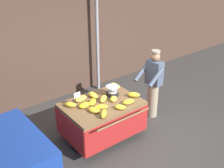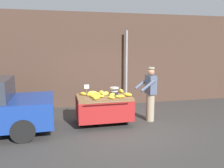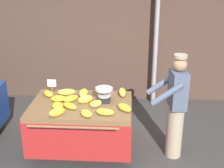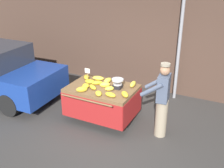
# 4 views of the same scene
# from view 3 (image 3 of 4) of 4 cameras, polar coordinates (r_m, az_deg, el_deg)

# --- Properties ---
(ground_plane) EXTENTS (60.00, 60.00, 0.00)m
(ground_plane) POSITION_cam_3_polar(r_m,az_deg,el_deg) (4.96, -0.92, -15.07)
(ground_plane) COLOR #383533
(back_wall) EXTENTS (16.00, 0.24, 3.65)m
(back_wall) POSITION_cam_3_polar(r_m,az_deg,el_deg) (6.87, 0.80, 11.91)
(back_wall) COLOR #473328
(back_wall) RESTS_ON ground
(street_pole) EXTENTS (0.09, 0.09, 2.97)m
(street_pole) POSITION_cam_3_polar(r_m,az_deg,el_deg) (6.58, 8.15, 8.27)
(street_pole) COLOR gray
(street_pole) RESTS_ON ground
(banana_cart) EXTENTS (1.62, 1.33, 0.87)m
(banana_cart) POSITION_cam_3_polar(r_m,az_deg,el_deg) (5.03, -5.66, -6.01)
(banana_cart) COLOR brown
(banana_cart) RESTS_ON ground
(weighing_scale) EXTENTS (0.28, 0.28, 0.24)m
(weighing_scale) POSITION_cam_3_polar(r_m,az_deg,el_deg) (4.94, -1.47, -1.99)
(weighing_scale) COLOR black
(weighing_scale) RESTS_ON banana_cart
(price_sign) EXTENTS (0.14, 0.01, 0.34)m
(price_sign) POSITION_cam_3_polar(r_m,az_deg,el_deg) (5.07, -11.06, -0.17)
(price_sign) COLOR #997A51
(price_sign) RESTS_ON banana_cart
(banana_bunch_0) EXTENTS (0.32, 0.20, 0.10)m
(banana_bunch_0) POSITION_cam_3_polar(r_m,az_deg,el_deg) (5.27, -8.38, -1.46)
(banana_bunch_0) COLOR yellow
(banana_bunch_0) RESTS_ON banana_cart
(banana_bunch_1) EXTENTS (0.29, 0.18, 0.10)m
(banana_bunch_1) POSITION_cam_3_polar(r_m,az_deg,el_deg) (4.53, -1.29, -5.18)
(banana_bunch_1) COLOR gold
(banana_bunch_1) RESTS_ON banana_cart
(banana_bunch_2) EXTENTS (0.28, 0.28, 0.11)m
(banana_bunch_2) POSITION_cam_3_polar(r_m,az_deg,el_deg) (4.65, 2.33, -4.38)
(banana_bunch_2) COLOR gold
(banana_bunch_2) RESTS_ON banana_cart
(banana_bunch_3) EXTENTS (0.25, 0.25, 0.09)m
(banana_bunch_3) POSITION_cam_3_polar(r_m,az_deg,el_deg) (4.80, -3.03, -3.63)
(banana_bunch_3) COLOR yellow
(banana_bunch_3) RESTS_ON banana_cart
(banana_bunch_4) EXTENTS (0.25, 0.26, 0.09)m
(banana_bunch_4) POSITION_cam_3_polar(r_m,az_deg,el_deg) (4.51, -4.78, -5.41)
(banana_bunch_4) COLOR yellow
(banana_bunch_4) RESTS_ON banana_cart
(banana_bunch_5) EXTENTS (0.14, 0.30, 0.12)m
(banana_bunch_5) POSITION_cam_3_polar(r_m,az_deg,el_deg) (5.18, 1.91, -1.53)
(banana_bunch_5) COLOR yellow
(banana_bunch_5) RESTS_ON banana_cart
(banana_bunch_6) EXTENTS (0.26, 0.29, 0.09)m
(banana_bunch_6) POSITION_cam_3_polar(r_m,az_deg,el_deg) (4.80, -10.06, -3.98)
(banana_bunch_6) COLOR gold
(banana_bunch_6) RESTS_ON banana_cart
(banana_bunch_7) EXTENTS (0.14, 0.30, 0.11)m
(banana_bunch_7) POSITION_cam_3_polar(r_m,az_deg,el_deg) (5.19, -5.32, -1.65)
(banana_bunch_7) COLOR yellow
(banana_bunch_7) RESTS_ON banana_cart
(banana_bunch_8) EXTENTS (0.26, 0.18, 0.09)m
(banana_bunch_8) POSITION_cam_3_polar(r_m,az_deg,el_deg) (5.05, -9.89, -2.65)
(banana_bunch_8) COLOR gold
(banana_bunch_8) RESTS_ON banana_cart
(banana_bunch_9) EXTENTS (0.29, 0.27, 0.10)m
(banana_bunch_9) POSITION_cam_3_polar(r_m,az_deg,el_deg) (5.01, -7.69, -2.67)
(banana_bunch_9) COLOR gold
(banana_bunch_9) RESTS_ON banana_cart
(banana_bunch_10) EXTENTS (0.27, 0.23, 0.12)m
(banana_bunch_10) POSITION_cam_3_polar(r_m,az_deg,el_deg) (4.92, -4.98, -2.84)
(banana_bunch_10) COLOR yellow
(banana_bunch_10) RESTS_ON banana_cart
(banana_bunch_11) EXTENTS (0.27, 0.26, 0.13)m
(banana_bunch_11) POSITION_cam_3_polar(r_m,az_deg,el_deg) (4.56, -10.15, -5.13)
(banana_bunch_11) COLOR gold
(banana_bunch_11) RESTS_ON banana_cart
(banana_bunch_12) EXTENTS (0.29, 0.25, 0.09)m
(banana_bunch_12) POSITION_cam_3_polar(r_m,az_deg,el_deg) (4.77, -7.84, -4.01)
(banana_bunch_12) COLOR gold
(banana_bunch_12) RESTS_ON banana_cart
(banana_bunch_13) EXTENTS (0.25, 0.27, 0.10)m
(banana_bunch_13) POSITION_cam_3_polar(r_m,az_deg,el_deg) (5.27, -11.73, -1.72)
(banana_bunch_13) COLOR gold
(banana_bunch_13) RESTS_ON banana_cart
(vendor_person) EXTENTS (0.61, 0.56, 1.71)m
(vendor_person) POSITION_cam_3_polar(r_m,az_deg,el_deg) (4.90, 11.68, -4.20)
(vendor_person) COLOR gray
(vendor_person) RESTS_ON ground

